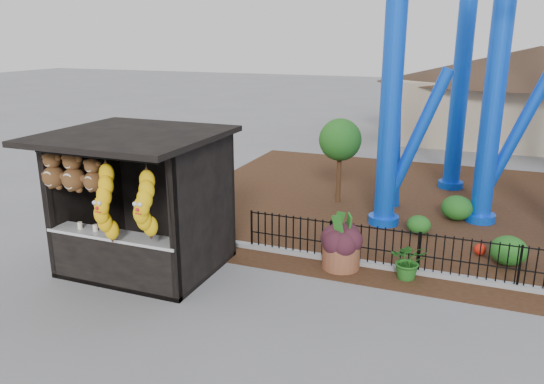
% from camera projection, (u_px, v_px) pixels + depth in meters
% --- Properties ---
extents(ground, '(120.00, 120.00, 0.00)m').
position_uv_depth(ground, '(246.00, 315.00, 10.02)').
color(ground, slate).
rests_on(ground, ground).
extents(mulch_bed, '(18.00, 12.00, 0.02)m').
position_uv_depth(mulch_bed, '(480.00, 213.00, 15.73)').
color(mulch_bed, '#331E11').
rests_on(mulch_bed, ground).
extents(curb, '(18.00, 0.18, 0.12)m').
position_uv_depth(curb, '(476.00, 281.00, 11.26)').
color(curb, gray).
rests_on(curb, ground).
extents(prize_booth, '(3.50, 3.40, 3.12)m').
position_uv_depth(prize_booth, '(135.00, 206.00, 11.44)').
color(prize_booth, black).
rests_on(prize_booth, ground).
extents(picket_fence, '(12.20, 0.06, 1.00)m').
position_uv_depth(picket_fence, '(525.00, 268.00, 10.82)').
color(picket_fence, black).
rests_on(picket_fence, ground).
extents(terracotta_planter, '(1.00, 1.00, 0.57)m').
position_uv_depth(terracotta_planter, '(341.00, 256.00, 11.94)').
color(terracotta_planter, brown).
rests_on(terracotta_planter, ground).
extents(planter_foliage, '(0.70, 0.70, 0.64)m').
position_uv_depth(planter_foliage, '(342.00, 231.00, 11.77)').
color(planter_foliage, '#31131C').
rests_on(planter_foliage, terracotta_planter).
extents(potted_plant, '(0.84, 0.75, 0.85)m').
position_uv_depth(potted_plant, '(409.00, 260.00, 11.38)').
color(potted_plant, '#30601C').
rests_on(potted_plant, ground).
extents(landscaping, '(8.15, 3.98, 0.70)m').
position_uv_depth(landscaping, '(506.00, 232.00, 13.33)').
color(landscaping, '#1D5418').
rests_on(landscaping, mulch_bed).
extents(pavilion, '(15.00, 15.00, 4.80)m').
position_uv_depth(pavilion, '(537.00, 80.00, 24.85)').
color(pavilion, '#BFAD8C').
rests_on(pavilion, ground).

